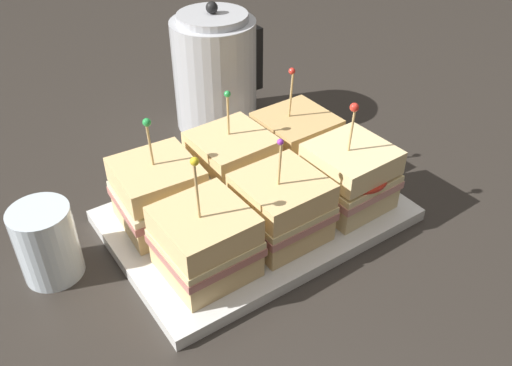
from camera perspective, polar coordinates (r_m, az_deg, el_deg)
name	(u,v)px	position (r m, az deg, el deg)	size (l,w,h in m)	color
ground_plane	(256,220)	(0.78, 0.00, -3.95)	(6.00, 6.00, 0.00)	#2D2823
serving_platter	(256,216)	(0.78, 0.00, -3.44)	(0.40, 0.27, 0.02)	silver
sandwich_front_left	(205,242)	(0.66, -5.39, -6.21)	(0.11, 0.11, 0.17)	#DBB77A
sandwich_front_center	(280,208)	(0.71, 2.54, -2.63)	(0.11, 0.11, 0.16)	#DBB77A
sandwich_front_right	(349,176)	(0.77, 9.81, 0.70)	(0.11, 0.11, 0.16)	beige
sandwich_back_left	(159,194)	(0.74, -10.22, -1.16)	(0.11, 0.11, 0.16)	#DBB77A
sandwich_back_center	(233,164)	(0.79, -2.39, 2.05)	(0.11, 0.11, 0.16)	#DBB77A
sandwich_back_right	(296,142)	(0.84, 4.19, 4.33)	(0.11, 0.11, 0.17)	tan
kettle_steel	(215,72)	(0.97, -4.29, 11.56)	(0.17, 0.15, 0.22)	#B7BABF
drinking_glass	(47,243)	(0.72, -21.15, -5.89)	(0.07, 0.07, 0.10)	silver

